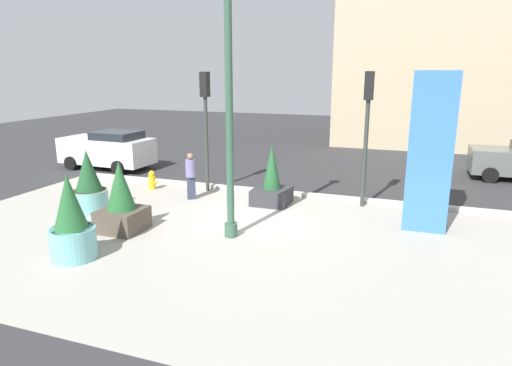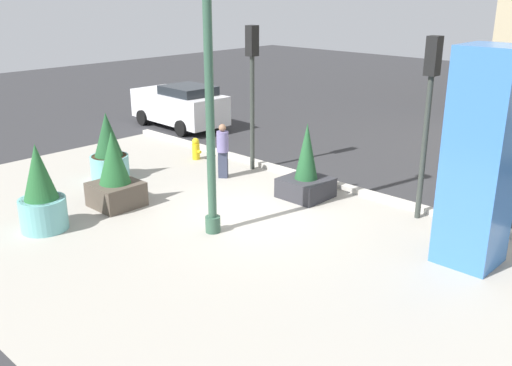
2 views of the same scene
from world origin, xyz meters
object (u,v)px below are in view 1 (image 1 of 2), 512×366
(potted_plant_mid_plaza, at_px, (89,186))
(potted_plant_near_right, at_px, (71,224))
(car_far_lane, at_px, (108,149))
(pedestrian_by_curb, at_px, (191,174))
(traffic_light_far_side, at_px, (367,117))
(traffic_light_corner, at_px, (206,112))
(potted_plant_curbside, at_px, (272,184))
(fire_hydrant, at_px, (152,180))
(art_pillar_blue, at_px, (430,152))
(potted_plant_by_pillar, at_px, (121,203))
(lamp_post, at_px, (229,99))

(potted_plant_mid_plaza, bearing_deg, potted_plant_near_right, -56.11)
(potted_plant_mid_plaza, bearing_deg, car_far_lane, 122.78)
(potted_plant_mid_plaza, height_order, pedestrian_by_curb, potted_plant_mid_plaza)
(traffic_light_far_side, height_order, traffic_light_corner, traffic_light_far_side)
(potted_plant_curbside, bearing_deg, fire_hydrant, 176.60)
(potted_plant_curbside, distance_m, traffic_light_far_side, 3.86)
(art_pillar_blue, height_order, pedestrian_by_curb, art_pillar_blue)
(traffic_light_far_side, bearing_deg, potted_plant_near_right, -131.88)
(car_far_lane, relative_size, pedestrian_by_curb, 2.63)
(fire_hydrant, relative_size, car_far_lane, 0.17)
(potted_plant_near_right, bearing_deg, potted_plant_curbside, 62.54)
(potted_plant_near_right, xyz_separation_m, pedestrian_by_curb, (0.25, 5.65, 0.04))
(potted_plant_near_right, xyz_separation_m, fire_hydrant, (-1.83, 6.36, -0.53))
(potted_plant_by_pillar, distance_m, traffic_light_far_side, 8.15)
(potted_plant_mid_plaza, distance_m, pedestrian_by_curb, 3.43)
(car_far_lane, bearing_deg, potted_plant_by_pillar, -50.06)
(art_pillar_blue, xyz_separation_m, potted_plant_mid_plaza, (-10.26, -2.19, -1.39))
(lamp_post, relative_size, traffic_light_corner, 1.74)
(lamp_post, bearing_deg, potted_plant_curbside, 88.26)
(potted_plant_curbside, bearing_deg, potted_plant_by_pillar, -129.04)
(potted_plant_near_right, height_order, traffic_light_corner, traffic_light_corner)
(potted_plant_mid_plaza, relative_size, potted_plant_near_right, 0.96)
(fire_hydrant, bearing_deg, lamp_post, -36.96)
(traffic_light_far_side, bearing_deg, lamp_post, -126.60)
(potted_plant_curbside, bearing_deg, potted_plant_near_right, -117.46)
(lamp_post, bearing_deg, art_pillar_blue, 28.36)
(lamp_post, relative_size, car_far_lane, 1.76)
(potted_plant_near_right, bearing_deg, pedestrian_by_curb, 87.46)
(potted_plant_near_right, height_order, car_far_lane, potted_plant_near_right)
(potted_plant_near_right, bearing_deg, art_pillar_blue, 33.75)
(traffic_light_far_side, xyz_separation_m, car_far_lane, (-12.04, 2.17, -2.11))
(lamp_post, height_order, car_far_lane, lamp_post)
(potted_plant_mid_plaza, relative_size, car_far_lane, 0.46)
(pedestrian_by_curb, bearing_deg, art_pillar_blue, -1.79)
(traffic_light_corner, distance_m, pedestrian_by_curb, 2.43)
(lamp_post, xyz_separation_m, potted_plant_by_pillar, (-3.13, -0.61, -2.95))
(lamp_post, height_order, traffic_light_far_side, lamp_post)
(lamp_post, xyz_separation_m, pedestrian_by_curb, (-2.80, 2.97, -2.85))
(lamp_post, height_order, potted_plant_by_pillar, lamp_post)
(pedestrian_by_curb, bearing_deg, potted_plant_by_pillar, -95.34)
(art_pillar_blue, height_order, car_far_lane, art_pillar_blue)
(potted_plant_by_pillar, bearing_deg, potted_plant_curbside, 50.96)
(art_pillar_blue, relative_size, traffic_light_far_side, 1.01)
(art_pillar_blue, height_order, traffic_light_far_side, art_pillar_blue)
(traffic_light_corner, bearing_deg, potted_plant_mid_plaza, -123.60)
(potted_plant_near_right, height_order, traffic_light_far_side, traffic_light_far_side)
(art_pillar_blue, distance_m, traffic_light_far_side, 2.54)
(lamp_post, relative_size, fire_hydrant, 10.34)
(potted_plant_mid_plaza, bearing_deg, potted_plant_curbside, 28.15)
(lamp_post, height_order, pedestrian_by_curb, lamp_post)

